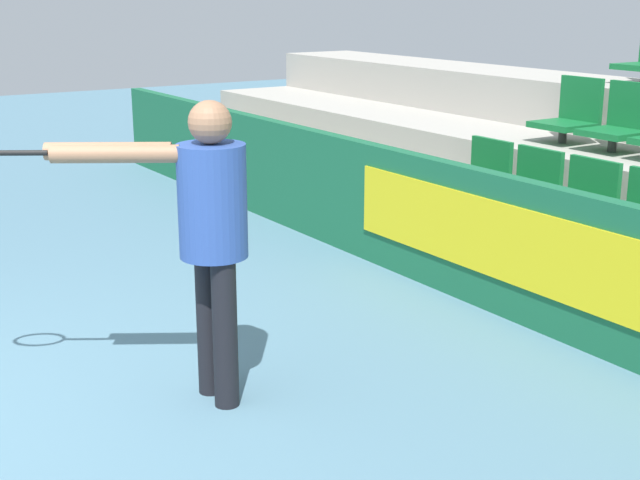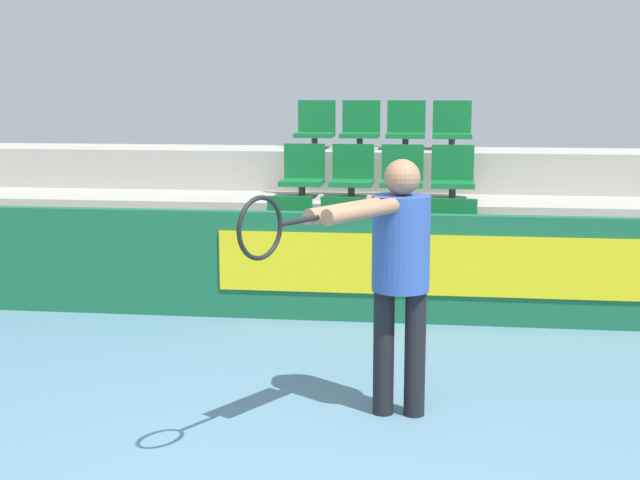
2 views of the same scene
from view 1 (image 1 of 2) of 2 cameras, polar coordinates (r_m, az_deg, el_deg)
barrier_wall at (r=6.20m, az=10.28°, el=0.13°), size 12.55×0.14×0.94m
bleacher_tier_front at (r=6.68m, az=13.69°, el=-1.23°), size 12.15×0.99×0.44m
bleacher_tier_middle at (r=7.35m, az=19.17°, el=1.65°), size 12.15×0.99×0.87m
stadium_chair_0 at (r=7.19m, az=10.17°, el=3.85°), size 0.44×0.43×0.54m
stadium_chair_1 at (r=6.83m, az=13.10°, el=3.07°), size 0.44×0.43×0.54m
stadium_chair_2 at (r=6.49m, az=16.35°, el=2.19°), size 0.44×0.43×0.54m
stadium_chair_4 at (r=7.82m, az=15.72°, el=7.70°), size 0.44×0.43×0.54m
stadium_chair_5 at (r=7.49m, az=18.68°, el=7.14°), size 0.44×0.43×0.54m
tennis_player at (r=4.55m, az=-7.72°, el=1.36°), size 0.92×1.39×1.59m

